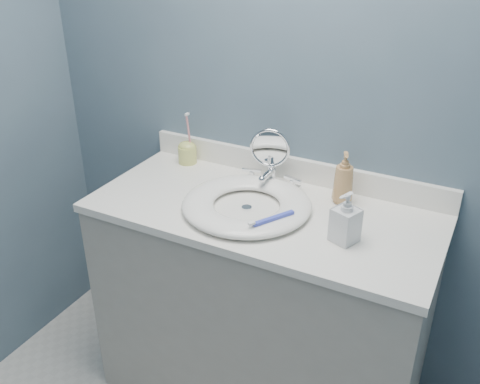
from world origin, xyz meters
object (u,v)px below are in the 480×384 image
Objects in this scene: soap_bottle_clear at (346,217)px; makeup_mirror at (270,154)px; toothbrush_holder at (187,151)px; soap_bottle_amber at (344,178)px.

makeup_mirror is at bearing 167.64° from soap_bottle_clear.
toothbrush_holder reaches higher than soap_bottle_clear.
toothbrush_holder is (-0.38, 0.02, -0.07)m from makeup_mirror.
makeup_mirror is 1.18× the size of soap_bottle_amber.
toothbrush_holder reaches higher than soap_bottle_amber.
makeup_mirror is 1.03× the size of toothbrush_holder.
soap_bottle_clear is at bearing -92.51° from soap_bottle_amber.
soap_bottle_clear is at bearing -47.98° from makeup_mirror.
makeup_mirror is 1.34× the size of soap_bottle_clear.
makeup_mirror is 0.39m from toothbrush_holder.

